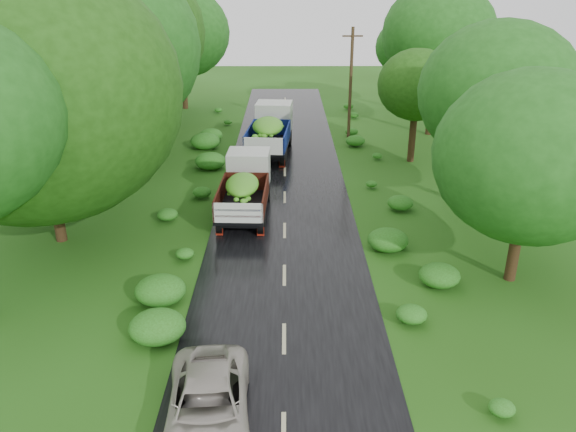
{
  "coord_description": "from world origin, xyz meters",
  "views": [
    {
      "loc": [
        0.07,
        -10.51,
        10.47
      ],
      "look_at": [
        0.14,
        9.72,
        1.7
      ],
      "focal_mm": 35.0,
      "sensor_mm": 36.0,
      "label": 1
    }
  ],
  "objects_px": {
    "truck_near": "(245,184)",
    "car": "(208,406)",
    "truck_far": "(271,128)",
    "utility_pole": "(351,85)"
  },
  "relations": [
    {
      "from": "truck_near",
      "to": "car",
      "type": "height_order",
      "value": "truck_near"
    },
    {
      "from": "truck_far",
      "to": "utility_pole",
      "type": "bearing_deg",
      "value": 29.63
    },
    {
      "from": "truck_near",
      "to": "car",
      "type": "xyz_separation_m",
      "value": [
        -0.04,
        -13.77,
        -0.76
      ]
    },
    {
      "from": "car",
      "to": "utility_pole",
      "type": "relative_size",
      "value": 0.6
    },
    {
      "from": "utility_pole",
      "to": "truck_near",
      "type": "bearing_deg",
      "value": -118.83
    },
    {
      "from": "truck_far",
      "to": "car",
      "type": "height_order",
      "value": "truck_far"
    },
    {
      "from": "truck_near",
      "to": "utility_pole",
      "type": "bearing_deg",
      "value": 65.05
    },
    {
      "from": "utility_pole",
      "to": "car",
      "type": "bearing_deg",
      "value": -105.26
    },
    {
      "from": "truck_near",
      "to": "utility_pole",
      "type": "height_order",
      "value": "utility_pole"
    },
    {
      "from": "truck_far",
      "to": "utility_pole",
      "type": "distance_m",
      "value": 6.07
    }
  ]
}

